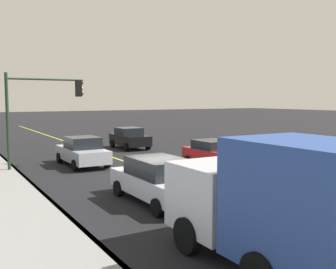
{
  "coord_description": "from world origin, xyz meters",
  "views": [
    {
      "loc": [
        -16.69,
        9.47,
        3.76
      ],
      "look_at": [
        -1.06,
        0.2,
        2.07
      ],
      "focal_mm": 41.37,
      "sensor_mm": 36.0,
      "label": 1
    }
  ],
  "objects_px": {
    "car_black": "(130,138)",
    "car_silver": "(82,151)",
    "car_red": "(215,154)",
    "truck_blue": "(322,215)",
    "traffic_light_mast": "(40,104)",
    "car_white": "(158,180)"
  },
  "relations": [
    {
      "from": "car_red",
      "to": "truck_blue",
      "type": "bearing_deg",
      "value": 150.83
    },
    {
      "from": "car_black",
      "to": "car_white",
      "type": "height_order",
      "value": "car_white"
    },
    {
      "from": "car_silver",
      "to": "car_white",
      "type": "bearing_deg",
      "value": 179.38
    },
    {
      "from": "car_white",
      "to": "car_black",
      "type": "bearing_deg",
      "value": -21.14
    },
    {
      "from": "car_silver",
      "to": "truck_blue",
      "type": "bearing_deg",
      "value": 177.5
    },
    {
      "from": "truck_blue",
      "to": "traffic_light_mast",
      "type": "bearing_deg",
      "value": 5.4
    },
    {
      "from": "car_white",
      "to": "truck_blue",
      "type": "bearing_deg",
      "value": 175.24
    },
    {
      "from": "car_black",
      "to": "traffic_light_mast",
      "type": "bearing_deg",
      "value": 125.79
    },
    {
      "from": "car_silver",
      "to": "traffic_light_mast",
      "type": "xyz_separation_m",
      "value": [
        -0.1,
        2.25,
        2.71
      ]
    },
    {
      "from": "car_white",
      "to": "truck_blue",
      "type": "xyz_separation_m",
      "value": [
        -7.42,
        0.62,
        0.75
      ]
    },
    {
      "from": "car_red",
      "to": "car_white",
      "type": "height_order",
      "value": "car_white"
    },
    {
      "from": "car_black",
      "to": "traffic_light_mast",
      "type": "relative_size",
      "value": 0.76
    },
    {
      "from": "car_black",
      "to": "car_red",
      "type": "distance_m",
      "value": 9.91
    },
    {
      "from": "traffic_light_mast",
      "to": "car_silver",
      "type": "bearing_deg",
      "value": -87.46
    },
    {
      "from": "car_silver",
      "to": "truck_blue",
      "type": "height_order",
      "value": "truck_blue"
    },
    {
      "from": "car_red",
      "to": "car_silver",
      "type": "bearing_deg",
      "value": 53.33
    },
    {
      "from": "car_silver",
      "to": "traffic_light_mast",
      "type": "height_order",
      "value": "traffic_light_mast"
    },
    {
      "from": "car_silver",
      "to": "car_red",
      "type": "distance_m",
      "value": 7.42
    },
    {
      "from": "car_black",
      "to": "car_silver",
      "type": "bearing_deg",
      "value": 134.97
    },
    {
      "from": "car_silver",
      "to": "car_white",
      "type": "relative_size",
      "value": 0.96
    },
    {
      "from": "car_red",
      "to": "truck_blue",
      "type": "xyz_separation_m",
      "value": [
        -11.94,
        6.66,
        0.8
      ]
    },
    {
      "from": "car_silver",
      "to": "car_red",
      "type": "relative_size",
      "value": 1.16
    }
  ]
}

